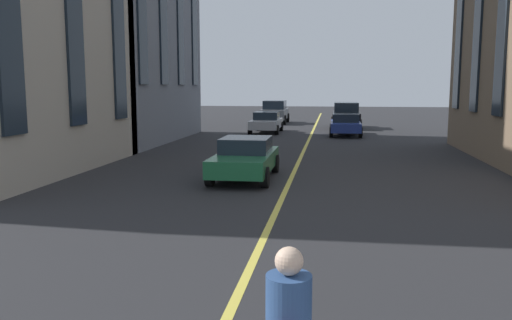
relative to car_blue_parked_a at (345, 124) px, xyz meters
The scene contains 6 objects.
lane_centre_line 13.00m from the car_blue_parked_a, behind, with size 80.00×0.16×0.01m.
car_blue_parked_a is the anchor object (origin of this frame).
car_green_near 16.57m from the car_blue_parked_a, 167.22° to the left, with size 4.40×1.95×1.37m.
car_grey_mid 11.66m from the car_blue_parked_a, 28.55° to the left, with size 4.70×2.14×1.88m.
car_silver_oncoming 5.36m from the car_blue_parked_a, 74.46° to the left, with size 4.40×1.95×1.37m.
car_black_parked_b 5.98m from the car_blue_parked_a, ahead, with size 4.70×2.14×1.88m.
Camera 1 is at (-0.61, -1.35, 3.09)m, focal length 37.07 mm.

